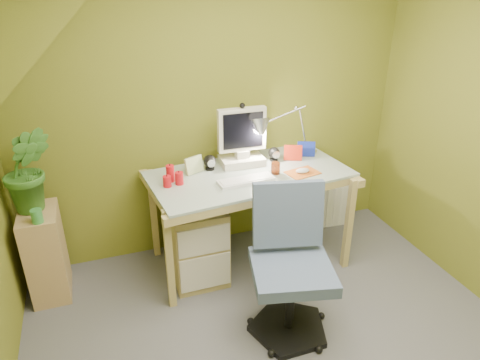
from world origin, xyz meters
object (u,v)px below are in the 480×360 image
object	(u,v)px
side_ledge	(46,253)
radiator	(327,204)
potted_plant	(28,169)
desk	(249,218)
task_chair	(292,268)
monitor	(242,135)
desk_lamp	(295,120)

from	to	relation	value
side_ledge	radiator	world-z (taller)	side_ledge
side_ledge	potted_plant	bearing A→B (deg)	90.00
radiator	desk	bearing A→B (deg)	-157.49
side_ledge	task_chair	world-z (taller)	task_chair
desk	radiator	size ratio (longest dim) A/B	3.64
monitor	side_ledge	xyz separation A→B (m)	(-1.54, -0.07, -0.71)
task_chair	side_ledge	bearing A→B (deg)	161.12
desk	radiator	xyz separation A→B (m)	(0.91, 0.32, -0.20)
desk_lamp	desk	bearing A→B (deg)	-144.48
potted_plant	desk	bearing A→B (deg)	-5.90
side_ledge	potted_plant	distance (m)	0.65
desk_lamp	radiator	bearing A→B (deg)	30.74
potted_plant	task_chair	xyz separation A→B (m)	(1.52, -1.00, -0.48)
potted_plant	radiator	world-z (taller)	potted_plant
monitor	potted_plant	size ratio (longest dim) A/B	0.81
desk_lamp	radiator	size ratio (longest dim) A/B	1.55
desk	task_chair	xyz separation A→B (m)	(-0.02, -0.85, 0.11)
task_chair	radiator	bearing A→B (deg)	64.67
radiator	potted_plant	bearing A→B (deg)	-173.16
potted_plant	radiator	size ratio (longest dim) A/B	1.47
desk_lamp	radiator	xyz separation A→B (m)	(0.46, 0.14, -0.92)
monitor	task_chair	distance (m)	1.16
monitor	desk_lamp	bearing A→B (deg)	1.55
side_ledge	task_chair	xyz separation A→B (m)	(1.52, -0.95, 0.17)
desk_lamp	side_ledge	xyz separation A→B (m)	(-1.99, -0.07, -0.78)
desk_lamp	task_chair	distance (m)	1.29
desk_lamp	side_ledge	bearing A→B (deg)	-164.24
desk_lamp	potted_plant	bearing A→B (deg)	-165.68
task_chair	radiator	size ratio (longest dim) A/B	2.48
desk	radiator	bearing A→B (deg)	13.45
potted_plant	side_ledge	bearing A→B (deg)	-90.00
side_ledge	task_chair	size ratio (longest dim) A/B	0.67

